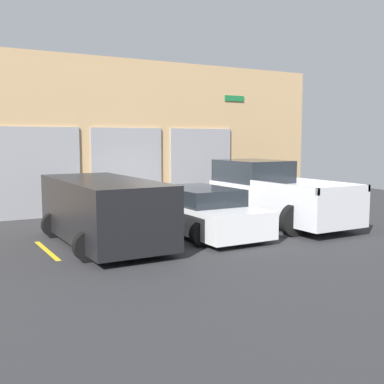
{
  "coord_description": "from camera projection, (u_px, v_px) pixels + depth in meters",
  "views": [
    {
      "loc": [
        -6.67,
        -13.1,
        2.59
      ],
      "look_at": [
        0.0,
        -1.37,
        1.1
      ],
      "focal_mm": 45.0,
      "sensor_mm": 36.0,
      "label": 1
    }
  ],
  "objects": [
    {
      "name": "ground_plane",
      "position": [
        170.0,
        223.0,
        14.88
      ],
      "size": [
        28.0,
        28.0,
        0.0
      ],
      "primitive_type": "plane",
      "color": "#2D2D30"
    },
    {
      "name": "shophouse_building",
      "position": [
        128.0,
        137.0,
        17.42
      ],
      "size": [
        16.03,
        0.68,
        5.41
      ],
      "color": "tan",
      "rests_on": "ground"
    },
    {
      "name": "pickup_truck",
      "position": [
        274.0,
        194.0,
        14.79
      ],
      "size": [
        2.54,
        5.07,
        1.9
      ],
      "color": "silver",
      "rests_on": "ground"
    },
    {
      "name": "sedan_white",
      "position": [
        201.0,
        212.0,
        13.22
      ],
      "size": [
        2.18,
        4.43,
        1.26
      ],
      "color": "white",
      "rests_on": "ground"
    },
    {
      "name": "sedan_side",
      "position": [
        103.0,
        209.0,
        11.8
      ],
      "size": [
        2.37,
        4.74,
        1.61
      ],
      "color": "black",
      "rests_on": "ground"
    },
    {
      "name": "parking_stripe_far_left",
      "position": [
        47.0,
        250.0,
        11.21
      ],
      "size": [
        0.12,
        2.2,
        0.01
      ],
      "primitive_type": "cube",
      "color": "gold",
      "rests_on": "ground"
    },
    {
      "name": "parking_stripe_left",
      "position": [
        155.0,
        238.0,
        12.58
      ],
      "size": [
        0.12,
        2.2,
        0.01
      ],
      "primitive_type": "cube",
      "color": "gold",
      "rests_on": "ground"
    },
    {
      "name": "parking_stripe_centre",
      "position": [
        242.0,
        229.0,
        13.95
      ],
      "size": [
        0.12,
        2.2,
        0.01
      ],
      "primitive_type": "cube",
      "color": "gold",
      "rests_on": "ground"
    },
    {
      "name": "parking_stripe_right",
      "position": [
        314.0,
        221.0,
        15.32
      ],
      "size": [
        0.12,
        2.2,
        0.01
      ],
      "primitive_type": "cube",
      "color": "gold",
      "rests_on": "ground"
    }
  ]
}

